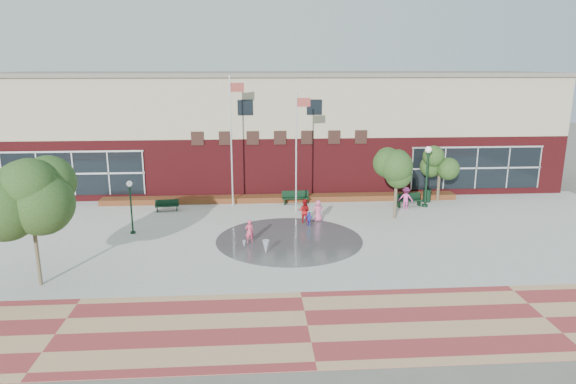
{
  "coord_description": "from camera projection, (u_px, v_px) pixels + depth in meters",
  "views": [
    {
      "loc": [
        -2.0,
        -24.86,
        9.84
      ],
      "look_at": [
        0.0,
        4.0,
        2.6
      ],
      "focal_mm": 32.0,
      "sensor_mm": 36.0,
      "label": 1
    }
  ],
  "objects": [
    {
      "name": "adult_pink",
      "position": [
        318.0,
        211.0,
        32.85
      ],
      "size": [
        0.72,
        0.51,
        1.39
      ],
      "primitive_type": "imported",
      "rotation": [
        0.0,
        0.0,
        3.25
      ],
      "color": "#DB5886",
      "rests_on": "ground"
    },
    {
      "name": "child_blue",
      "position": [
        309.0,
        219.0,
        31.86
      ],
      "size": [
        0.58,
        0.52,
        0.95
      ],
      "primitive_type": "imported",
      "rotation": [
        0.0,
        0.0,
        2.48
      ],
      "color": "#3641C4",
      "rests_on": "ground"
    },
    {
      "name": "lamp_right",
      "position": [
        427.0,
        170.0,
        35.66
      ],
      "size": [
        0.46,
        0.46,
        4.33
      ],
      "color": "black",
      "rests_on": "ground"
    },
    {
      "name": "water_jet_b",
      "position": [
        244.0,
        248.0,
        28.16
      ],
      "size": [
        0.19,
        0.19,
        0.42
      ],
      "primitive_type": "cone",
      "rotation": [
        3.14,
        0.0,
        0.0
      ],
      "color": "white",
      "rests_on": "ground"
    },
    {
      "name": "person_bench",
      "position": [
        406.0,
        198.0,
        35.69
      ],
      "size": [
        1.12,
        0.84,
        1.54
      ],
      "primitive_type": "imported",
      "rotation": [
        0.0,
        0.0,
        2.85
      ],
      "color": "#E443A3",
      "rests_on": "ground"
    },
    {
      "name": "paver_band",
      "position": [
        308.0,
        326.0,
        19.81
      ],
      "size": [
        46.0,
        6.0,
        0.01
      ],
      "primitive_type": "cube",
      "color": "maroon",
      "rests_on": "ground"
    },
    {
      "name": "water_jet_a",
      "position": [
        266.0,
        254.0,
        27.27
      ],
      "size": [
        0.39,
        0.39,
        0.75
      ],
      "primitive_type": "cone",
      "rotation": [
        3.14,
        0.0,
        0.0
      ],
      "color": "white",
      "rests_on": "ground"
    },
    {
      "name": "library_building",
      "position": [
        277.0,
        129.0,
        42.37
      ],
      "size": [
        44.4,
        10.4,
        9.2
      ],
      "color": "#591216",
      "rests_on": "ground"
    },
    {
      "name": "plaza_concrete",
      "position": [
        288.0,
        234.0,
        30.46
      ],
      "size": [
        46.0,
        18.0,
        0.01
      ],
      "primitive_type": "cube",
      "color": "#A8A8A0",
      "rests_on": "ground"
    },
    {
      "name": "adult_red",
      "position": [
        304.0,
        211.0,
        32.48
      ],
      "size": [
        0.92,
        0.82,
        1.57
      ],
      "primitive_type": "imported",
      "rotation": [
        0.0,
        0.0,
        2.79
      ],
      "color": "#B31216",
      "rests_on": "ground"
    },
    {
      "name": "tree_big_left",
      "position": [
        29.0,
        189.0,
        22.39
      ],
      "size": [
        3.95,
        3.95,
        6.32
      ],
      "color": "#4E4230",
      "rests_on": "ground"
    },
    {
      "name": "flower_bed",
      "position": [
        281.0,
        201.0,
        37.81
      ],
      "size": [
        26.0,
        1.2,
        0.4
      ],
      "primitive_type": "cube",
      "color": "maroon",
      "rests_on": "ground"
    },
    {
      "name": "bench_left",
      "position": [
        167.0,
        208.0,
        35.16
      ],
      "size": [
        1.63,
        0.61,
        0.8
      ],
      "rotation": [
        0.0,
        0.0,
        0.11
      ],
      "color": "black",
      "rests_on": "ground"
    },
    {
      "name": "lamp_left",
      "position": [
        131.0,
        201.0,
        30.13
      ],
      "size": [
        0.34,
        0.34,
        3.23
      ],
      "color": "black",
      "rests_on": "ground"
    },
    {
      "name": "flagpole_left",
      "position": [
        232.0,
        135.0,
        35.3
      ],
      "size": [
        1.04,
        0.36,
        9.1
      ],
      "rotation": [
        0.0,
        0.0,
        0.27
      ],
      "color": "white",
      "rests_on": "ground"
    },
    {
      "name": "ground",
      "position": [
        293.0,
        259.0,
        26.59
      ],
      "size": [
        120.0,
        120.0,
        0.0
      ],
      "primitive_type": "plane",
      "color": "#666056",
      "rests_on": "ground"
    },
    {
      "name": "child_splash",
      "position": [
        249.0,
        232.0,
        28.84
      ],
      "size": [
        0.56,
        0.44,
        1.36
      ],
      "primitive_type": "imported",
      "rotation": [
        0.0,
        0.0,
        3.4
      ],
      "color": "#DC4063",
      "rests_on": "ground"
    },
    {
      "name": "flagpole_right",
      "position": [
        297.0,
        146.0,
        33.9
      ],
      "size": [
        1.01,
        0.18,
        8.17
      ],
      "rotation": [
        0.0,
        0.0,
        0.1
      ],
      "color": "white",
      "rests_on": "ground"
    },
    {
      "name": "tree_mid",
      "position": [
        397.0,
        166.0,
        32.81
      ],
      "size": [
        2.84,
        2.84,
        4.8
      ],
      "color": "#4E4230",
      "rests_on": "ground"
    },
    {
      "name": "trash_can",
      "position": [
        427.0,
        195.0,
        37.47
      ],
      "size": [
        0.6,
        0.6,
        0.99
      ],
      "color": "black",
      "rests_on": "ground"
    },
    {
      "name": "bench_right",
      "position": [
        409.0,
        202.0,
        36.29
      ],
      "size": [
        1.95,
        0.85,
        0.95
      ],
      "rotation": [
        0.0,
        0.0,
        0.17
      ],
      "color": "black",
      "rests_on": "ground"
    },
    {
      "name": "bench_mid",
      "position": [
        295.0,
        200.0,
        36.91
      ],
      "size": [
        1.93,
        0.58,
        0.97
      ],
      "rotation": [
        0.0,
        0.0,
        0.02
      ],
      "color": "black",
      "rests_on": "ground"
    },
    {
      "name": "splash_pad",
      "position": [
        289.0,
        240.0,
        29.49
      ],
      "size": [
        8.4,
        8.4,
        0.01
      ],
      "primitive_type": "cylinder",
      "color": "#383A3D",
      "rests_on": "ground"
    },
    {
      "name": "tree_small_right",
      "position": [
        440.0,
        162.0,
        37.25
      ],
      "size": [
        2.33,
        2.33,
        3.99
      ],
      "color": "#4E4230",
      "rests_on": "ground"
    }
  ]
}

